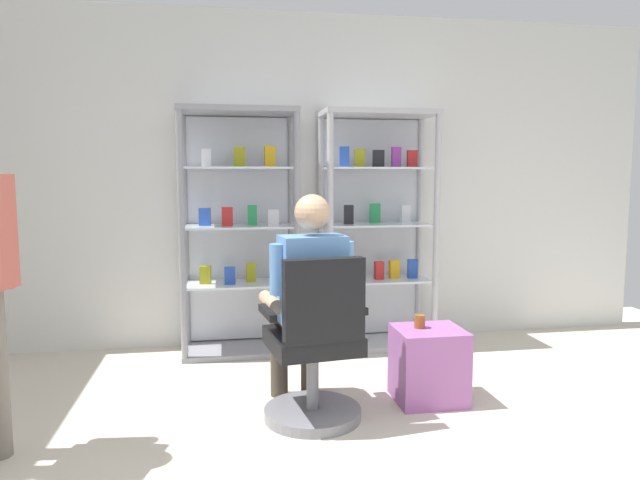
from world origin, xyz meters
TOP-DOWN VIEW (x-y plane):
  - back_wall at (0.00, 3.00)m, footprint 6.00×0.10m
  - display_cabinet_left at (-0.55, 2.76)m, footprint 0.90×0.45m
  - display_cabinet_right at (0.55, 2.76)m, footprint 0.90×0.45m
  - office_chair at (-0.18, 1.31)m, footprint 0.60×0.56m
  - seated_shopkeeper at (-0.20, 1.48)m, footprint 0.53×0.60m
  - storage_crate at (0.56, 1.51)m, footprint 0.41×0.37m
  - tea_glass at (0.51, 1.54)m, footprint 0.07×0.07m

SIDE VIEW (x-z plane):
  - storage_crate at x=0.56m, z-range 0.00..0.46m
  - office_chair at x=-0.18m, z-range -0.09..0.87m
  - tea_glass at x=0.51m, z-range 0.46..0.54m
  - seated_shopkeeper at x=-0.20m, z-range 0.07..1.36m
  - display_cabinet_left at x=-0.55m, z-range 0.01..1.91m
  - display_cabinet_right at x=0.55m, z-range 0.01..1.91m
  - back_wall at x=0.00m, z-range 0.00..2.70m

